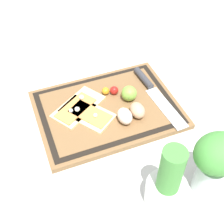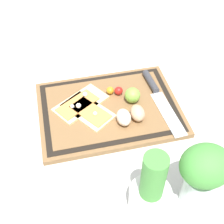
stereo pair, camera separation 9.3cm
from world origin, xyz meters
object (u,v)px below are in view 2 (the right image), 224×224
object	(u,v)px
egg_pink	(124,117)
cherry_tomato_red	(119,91)
egg_brown	(137,113)
cherry_tomato_yellow	(110,90)
knife	(156,91)
herb_glass	(203,173)
lime	(132,95)
pizza_slice_near	(80,103)
pizza_slice_far	(88,111)
herb_pot	(151,192)
sauce_jar	(65,196)

from	to	relation	value
egg_pink	cherry_tomato_red	bearing A→B (deg)	-96.85
egg_brown	egg_pink	distance (m)	0.04
cherry_tomato_yellow	knife	bearing A→B (deg)	167.76
herb_glass	knife	bearing A→B (deg)	-93.38
lime	cherry_tomato_red	world-z (taller)	lime
pizza_slice_near	cherry_tomato_yellow	distance (m)	0.11
pizza_slice_far	egg_pink	world-z (taller)	egg_pink
knife	cherry_tomato_yellow	distance (m)	0.15
egg_pink	herb_pot	distance (m)	0.26
herb_pot	knife	bearing A→B (deg)	-110.83
pizza_slice_far	knife	world-z (taller)	pizza_slice_far
pizza_slice_near	herb_glass	distance (m)	0.44
lime	egg_brown	bearing A→B (deg)	86.26
egg_brown	sauce_jar	distance (m)	0.33
egg_brown	lime	size ratio (longest dim) A/B	1.20
lime	cherry_tomato_red	xyz separation A→B (m)	(0.03, -0.04, -0.01)
sauce_jar	pizza_slice_far	bearing A→B (deg)	-110.06
cherry_tomato_red	knife	bearing A→B (deg)	169.17
cherry_tomato_red	cherry_tomato_yellow	world-z (taller)	cherry_tomato_red
herb_glass	egg_pink	bearing A→B (deg)	-67.41
egg_pink	lime	world-z (taller)	lime
pizza_slice_far	herb_glass	size ratio (longest dim) A/B	0.94
pizza_slice_near	herb_pot	world-z (taller)	herb_pot
pizza_slice_near	pizza_slice_far	xyz separation A→B (m)	(-0.02, 0.04, 0.00)
pizza_slice_near	egg_pink	bearing A→B (deg)	138.48
pizza_slice_far	knife	distance (m)	0.23
cherry_tomato_red	herb_pot	xyz separation A→B (m)	(0.02, 0.39, 0.04)
herb_glass	egg_brown	bearing A→B (deg)	-76.23
pizza_slice_near	knife	xyz separation A→B (m)	(-0.25, 0.00, 0.00)
knife	herb_pot	xyz separation A→B (m)	(0.14, 0.36, 0.04)
egg_pink	cherry_tomato_yellow	distance (m)	0.13
pizza_slice_near	pizza_slice_far	size ratio (longest dim) A/B	1.04
pizza_slice_near	egg_brown	distance (m)	0.19
egg_pink	herb_pot	world-z (taller)	herb_pot
egg_pink	herb_pot	size ratio (longest dim) A/B	0.30
pizza_slice_near	sauce_jar	distance (m)	0.33
cherry_tomato_red	sauce_jar	world-z (taller)	sauce_jar
cherry_tomato_red	pizza_slice_near	bearing A→B (deg)	9.15
egg_brown	herb_glass	bearing A→B (deg)	103.77
pizza_slice_far	lime	xyz separation A→B (m)	(-0.14, -0.02, 0.02)
cherry_tomato_red	cherry_tomato_yellow	distance (m)	0.03
herb_glass	pizza_slice_near	bearing A→B (deg)	-58.54
pizza_slice_far	cherry_tomato_red	distance (m)	0.13
herb_pot	herb_glass	size ratio (longest dim) A/B	1.03
egg_pink	cherry_tomato_yellow	xyz separation A→B (m)	(0.01, -0.13, -0.01)
lime	herb_glass	xyz separation A→B (m)	(-0.06, 0.35, 0.07)
egg_brown	cherry_tomato_red	bearing A→B (deg)	-75.63
pizza_slice_near	lime	xyz separation A→B (m)	(-0.16, 0.02, 0.02)
lime	cherry_tomato_yellow	bearing A→B (deg)	-39.62
egg_brown	pizza_slice_near	bearing A→B (deg)	-30.56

